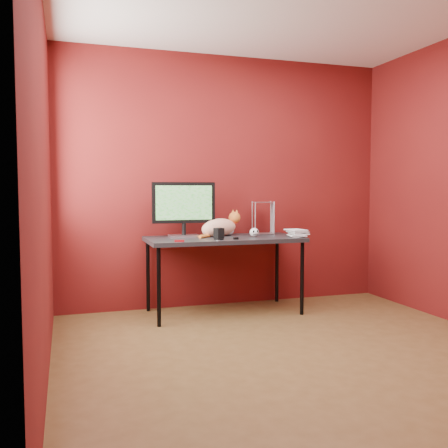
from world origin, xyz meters
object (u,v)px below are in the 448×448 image
object	(u,v)px
monitor	(184,207)
cat	(220,227)
desk	(224,242)
skull_mug	(254,232)
speaker	(219,234)
book_stack	(290,194)

from	to	relation	value
monitor	cat	size ratio (longest dim) A/B	1.23
desk	cat	distance (m)	0.19
desk	cat	size ratio (longest dim) A/B	2.97
desk	skull_mug	bearing A→B (deg)	-14.45
monitor	skull_mug	size ratio (longest dim) A/B	6.80
monitor	speaker	world-z (taller)	monitor
cat	desk	bearing A→B (deg)	-108.30
desk	book_stack	xyz separation A→B (m)	(0.63, -0.16, 0.47)
cat	speaker	xyz separation A→B (m)	(-0.11, -0.34, -0.04)
cat	speaker	size ratio (longest dim) A/B	4.65
monitor	speaker	size ratio (longest dim) A/B	5.71
monitor	book_stack	world-z (taller)	book_stack
desk	book_stack	world-z (taller)	book_stack
monitor	cat	world-z (taller)	monitor
desk	book_stack	distance (m)	0.80
speaker	skull_mug	bearing A→B (deg)	-6.03
cat	skull_mug	xyz separation A→B (m)	(0.29, -0.21, -0.05)
skull_mug	speaker	xyz separation A→B (m)	(-0.41, -0.13, 0.00)
cat	speaker	world-z (taller)	cat
cat	book_stack	world-z (taller)	book_stack
monitor	book_stack	distance (m)	1.05
desk	book_stack	bearing A→B (deg)	-14.35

